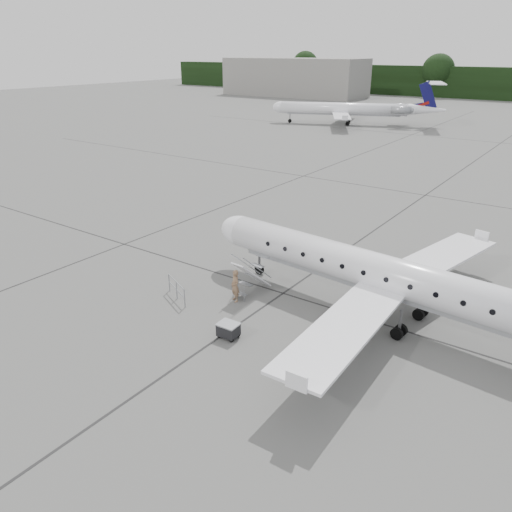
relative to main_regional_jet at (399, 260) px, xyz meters
The scene contains 8 objects.
ground 5.18m from the main_regional_jet, 88.77° to the right, with size 320.00×320.00×0.00m, color #61605E.
terminal_building 126.96m from the main_regional_jet, 123.42° to the left, with size 40.00×14.00×10.00m, color gray.
main_regional_jet is the anchor object (origin of this frame).
airstair 7.86m from the main_regional_jet, 169.19° to the right, with size 0.85×2.32×2.03m, color white, non-canonical shape.
passenger 8.35m from the main_regional_jet, 160.16° to the right, with size 0.64×0.42×1.75m, color #856448.
safety_railing 11.41m from the main_regional_jet, 157.03° to the right, with size 2.20×0.08×1.00m, color gray, non-canonical shape.
baggage_cart 8.52m from the main_regional_jet, 134.17° to the right, with size 0.90×0.73×0.78m, color black, non-canonical shape.
bg_regional_left 69.50m from the main_regional_jet, 118.16° to the left, with size 27.90×20.09×7.32m, color white, non-canonical shape.
Camera 1 is at (6.74, -17.11, 12.26)m, focal length 35.00 mm.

